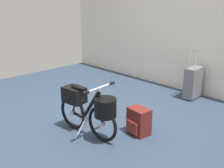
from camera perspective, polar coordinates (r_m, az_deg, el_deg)
ground_plane at (r=3.74m, az=-2.81°, el=-8.65°), size 6.12×6.12×0.00m
back_wall at (r=5.05m, az=16.26°, el=14.00°), size 6.12×0.10×2.78m
folding_bike_foreground at (r=3.34m, az=-4.81°, el=-4.94°), size 0.96×0.53×0.69m
rolling_suitcase at (r=4.81m, az=16.67°, el=0.33°), size 0.20×0.37×0.83m
backpack_on_floor at (r=3.47m, az=5.61°, el=-7.84°), size 0.29×0.25×0.34m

